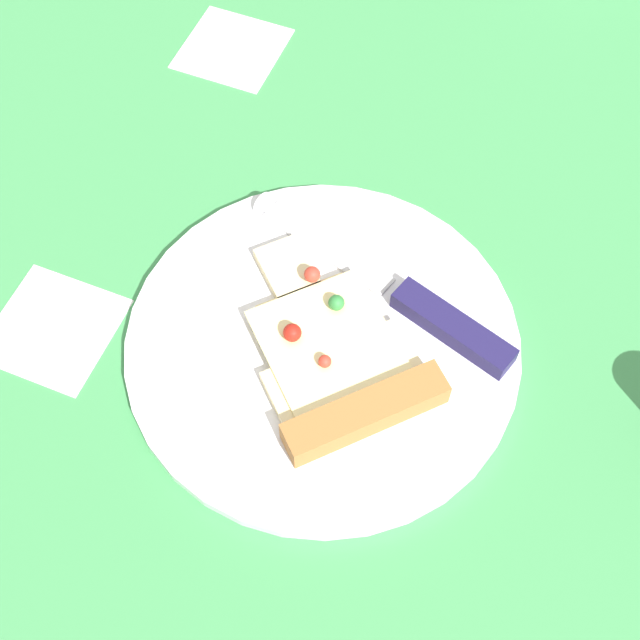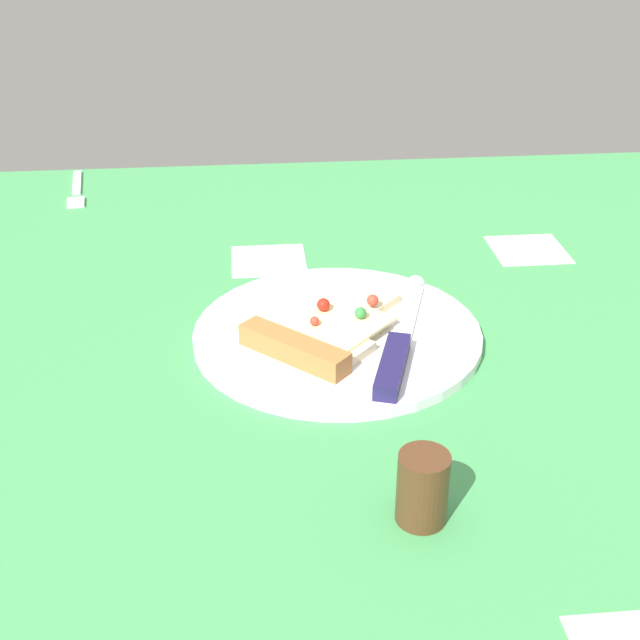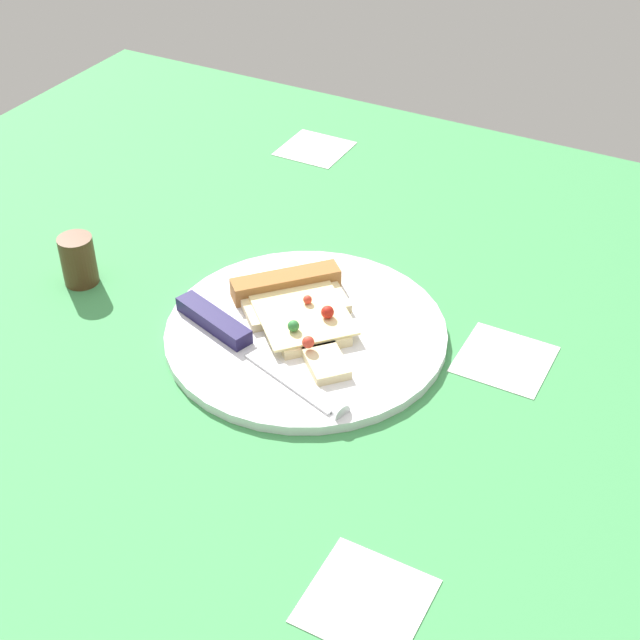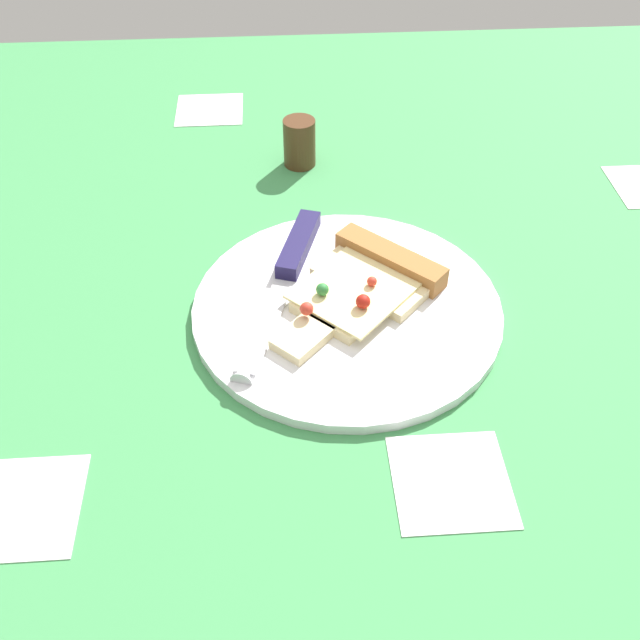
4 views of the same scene
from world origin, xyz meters
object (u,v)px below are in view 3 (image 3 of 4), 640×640
plate (306,333)px  knife (242,341)px  pepper_shaker (78,260)px  pizza_slice (299,309)px

plate → knife: 7.16cm
pepper_shaker → plate: bearing=96.7°
pizza_slice → pepper_shaker: bearing=-35.7°
plate → pizza_slice: 2.87cm
knife → pizza_slice: bearing=178.9°
plate → pizza_slice: size_ratio=1.64×
plate → pepper_shaker: (3.21, -27.29, 2.38)cm
plate → pizza_slice: pizza_slice is taller
knife → pepper_shaker: (-2.37, -22.96, 1.24)cm
plate → knife: bearing=-37.8°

